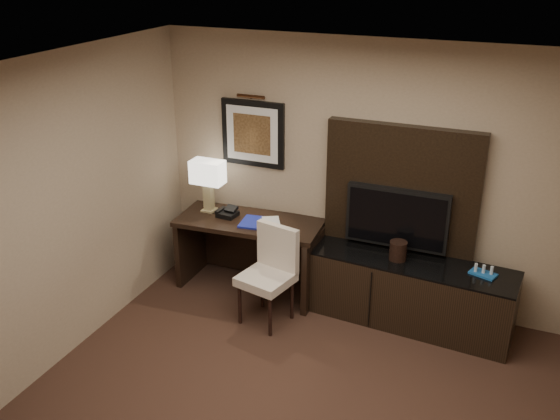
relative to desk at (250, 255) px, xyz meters
The scene contains 16 objects.
ceiling 3.37m from the desk, 60.74° to the right, with size 4.50×5.00×0.01m, color silver.
wall_back 1.57m from the desk, 16.20° to the left, with size 4.50×0.01×2.70m, color #9F886B.
wall_left 2.57m from the desk, 115.93° to the right, with size 0.01×5.00×2.70m, color #9F886B.
desk is the anchor object (origin of this frame).
credenza 1.73m from the desk, ahead, with size 1.97×0.55×0.68m, color black.
tv_wall_panel 1.76m from the desk, 10.91° to the left, with size 1.50×0.12×1.30m, color black.
tv 1.64m from the desk, ahead, with size 1.00×0.08×0.60m, color black.
artwork 1.29m from the desk, 106.24° to the left, with size 0.70×0.04×0.70m, color black.
picture_light 1.67m from the desk, 108.24° to the left, with size 0.04×0.04×0.30m, color #442716.
desk_chair 0.67m from the desk, 51.41° to the right, with size 0.46×0.53×0.97m, color beige, non-canonical shape.
table_lamp 0.86m from the desk, behind, with size 0.36×0.20×0.58m, color tan, non-canonical shape.
desk_phone 0.52m from the desk, behind, with size 0.20×0.18×0.10m, color black, non-canonical shape.
blue_folder 0.42m from the desk, 39.39° to the right, with size 0.23×0.31×0.02m, color #172398.
book 0.55m from the desk, ahead, with size 0.18×0.02×0.24m, color #BFAE96.
ice_bucket 1.62m from the desk, ahead, with size 0.17×0.17×0.19m, color black.
minibar_tray 2.39m from the desk, ahead, with size 0.23×0.14×0.08m, color #1959A3, non-canonical shape.
Camera 1 is at (1.39, -3.21, 3.49)m, focal length 40.00 mm.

